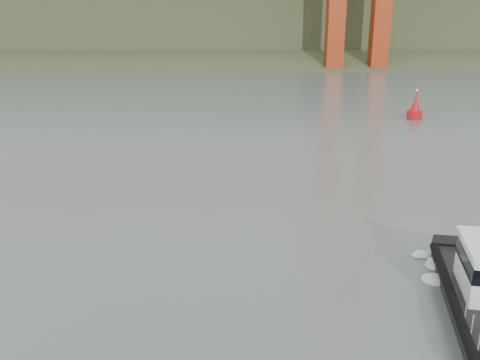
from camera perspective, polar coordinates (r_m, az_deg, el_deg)
The scene contains 3 objects.
ground at distance 25.46m, azimuth 2.60°, elevation -9.76°, with size 400.00×400.00×0.00m, color #475551.
headlands at distance 147.91m, azimuth -1.12°, elevation 16.76°, with size 500.00×105.36×27.12m.
nav_buoy at distance 60.30m, azimuth 18.15°, elevation 7.05°, with size 1.61×1.61×3.35m.
Camera 1 is at (-1.83, -22.31, 12.14)m, focal length 40.00 mm.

